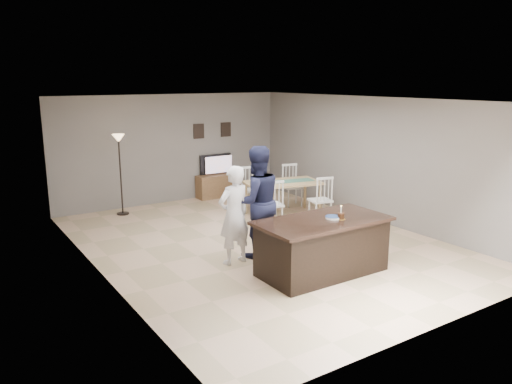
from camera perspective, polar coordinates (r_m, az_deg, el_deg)
floor at (r=9.61m, az=0.45°, el=-5.82°), size 8.00×8.00×0.00m
room_shell at (r=9.21m, az=0.47°, el=4.12°), size 8.00×8.00×8.00m
kitchen_island at (r=8.10m, az=7.57°, el=-6.14°), size 2.15×1.10×0.90m
tv_console at (r=13.24m, az=-4.26°, el=0.73°), size 1.20×0.40×0.60m
television at (r=13.20m, az=-4.45°, el=3.17°), size 0.91×0.12×0.53m
tv_screen_glow at (r=13.13m, az=-4.28°, el=3.15°), size 0.78×0.00×0.78m
picture_frames at (r=13.17m, az=-4.99°, el=7.04°), size 1.10×0.02×0.38m
doorway at (r=5.95m, az=-11.36°, el=-5.22°), size 0.00×2.10×2.65m
woman at (r=8.36m, az=-2.53°, el=-2.67°), size 0.66×0.47×1.68m
man at (r=8.67m, az=0.03°, el=-1.13°), size 1.06×0.88×1.96m
birthday_cake at (r=8.01m, az=9.67°, el=-2.71°), size 0.15×0.15×0.22m
plate_stack at (r=8.03m, az=8.78°, el=-2.89°), size 0.24×0.24×0.04m
dining_table at (r=11.36m, az=3.08°, el=0.51°), size 1.97×2.19×1.02m
floor_lamp at (r=11.70m, az=-15.36°, el=4.36°), size 0.28×0.28×1.86m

